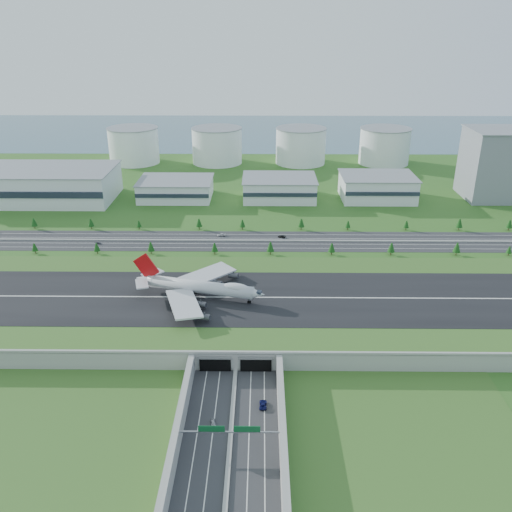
{
  "coord_description": "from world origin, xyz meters",
  "views": [
    {
      "loc": [
        10.61,
        -238.67,
        135.02
      ],
      "look_at": [
        7.61,
        35.0,
        15.43
      ],
      "focal_mm": 38.0,
      "sensor_mm": 36.0,
      "label": 1
    }
  ],
  "objects_px": {
    "fuel_tank_a": "(134,146)",
    "car_5": "(282,236)",
    "car_0": "(213,423)",
    "boeing_747": "(199,287)",
    "car_2": "(263,404)",
    "car_7": "(221,235)",
    "car_4": "(98,243)",
    "office_tower": "(495,164)"
  },
  "relations": [
    {
      "from": "fuel_tank_a",
      "to": "car_5",
      "type": "height_order",
      "value": "fuel_tank_a"
    },
    {
      "from": "car_0",
      "to": "car_5",
      "type": "relative_size",
      "value": 0.84
    },
    {
      "from": "boeing_747",
      "to": "car_2",
      "type": "relative_size",
      "value": 11.31
    },
    {
      "from": "car_0",
      "to": "car_7",
      "type": "xyz_separation_m",
      "value": [
        -10.08,
        186.95,
        0.1
      ]
    },
    {
      "from": "car_4",
      "to": "car_7",
      "type": "relative_size",
      "value": 0.68
    },
    {
      "from": "car_0",
      "to": "car_4",
      "type": "relative_size",
      "value": 1.11
    },
    {
      "from": "boeing_747",
      "to": "car_7",
      "type": "distance_m",
      "value": 104.57
    },
    {
      "from": "car_5",
      "to": "boeing_747",
      "type": "bearing_deg",
      "value": -2.69
    },
    {
      "from": "boeing_747",
      "to": "car_7",
      "type": "height_order",
      "value": "boeing_747"
    },
    {
      "from": "car_5",
      "to": "car_7",
      "type": "height_order",
      "value": "car_5"
    },
    {
      "from": "car_5",
      "to": "car_4",
      "type": "bearing_deg",
      "value": -63.19
    },
    {
      "from": "car_2",
      "to": "car_4",
      "type": "height_order",
      "value": "car_2"
    },
    {
      "from": "fuel_tank_a",
      "to": "office_tower",
      "type": "bearing_deg",
      "value": -19.77
    },
    {
      "from": "office_tower",
      "to": "car_5",
      "type": "distance_m",
      "value": 200.86
    },
    {
      "from": "car_2",
      "to": "car_0",
      "type": "bearing_deg",
      "value": 30.71
    },
    {
      "from": "boeing_747",
      "to": "office_tower",
      "type": "bearing_deg",
      "value": 55.66
    },
    {
      "from": "office_tower",
      "to": "car_5",
      "type": "relative_size",
      "value": 10.55
    },
    {
      "from": "car_0",
      "to": "car_7",
      "type": "distance_m",
      "value": 187.22
    },
    {
      "from": "boeing_747",
      "to": "car_2",
      "type": "distance_m",
      "value": 80.64
    },
    {
      "from": "fuel_tank_a",
      "to": "car_7",
      "type": "bearing_deg",
      "value": -63.4
    },
    {
      "from": "car_0",
      "to": "car_5",
      "type": "bearing_deg",
      "value": 69.33
    },
    {
      "from": "fuel_tank_a",
      "to": "car_7",
      "type": "xyz_separation_m",
      "value": [
        103.22,
        -206.16,
        -16.54
      ]
    },
    {
      "from": "office_tower",
      "to": "car_7",
      "type": "xyz_separation_m",
      "value": [
        -216.78,
        -91.16,
        -26.54
      ]
    },
    {
      "from": "car_2",
      "to": "fuel_tank_a",
      "type": "bearing_deg",
      "value": -69.77
    },
    {
      "from": "boeing_747",
      "to": "car_4",
      "type": "xyz_separation_m",
      "value": [
        -76.44,
        89.01,
        -13.2
      ]
    },
    {
      "from": "car_4",
      "to": "car_5",
      "type": "bearing_deg",
      "value": -72.38
    },
    {
      "from": "boeing_747",
      "to": "car_5",
      "type": "bearing_deg",
      "value": 80.39
    },
    {
      "from": "car_0",
      "to": "car_5",
      "type": "height_order",
      "value": "car_5"
    },
    {
      "from": "office_tower",
      "to": "car_0",
      "type": "xyz_separation_m",
      "value": [
        -206.7,
        -278.11,
        -26.63
      ]
    },
    {
      "from": "car_5",
      "to": "car_7",
      "type": "bearing_deg",
      "value": -72.47
    },
    {
      "from": "office_tower",
      "to": "fuel_tank_a",
      "type": "distance_m",
      "value": 340.18
    },
    {
      "from": "car_4",
      "to": "car_7",
      "type": "xyz_separation_m",
      "value": [
        79.87,
        14.69,
        0.17
      ]
    },
    {
      "from": "fuel_tank_a",
      "to": "car_2",
      "type": "distance_m",
      "value": 405.14
    },
    {
      "from": "boeing_747",
      "to": "car_5",
      "type": "xyz_separation_m",
      "value": [
        44.55,
        101.14,
        -13.02
      ]
    },
    {
      "from": "fuel_tank_a",
      "to": "car_0",
      "type": "xyz_separation_m",
      "value": [
        113.3,
        -393.11,
        -16.63
      ]
    },
    {
      "from": "office_tower",
      "to": "car_2",
      "type": "height_order",
      "value": "office_tower"
    },
    {
      "from": "office_tower",
      "to": "car_4",
      "type": "distance_m",
      "value": 316.1
    },
    {
      "from": "boeing_747",
      "to": "car_2",
      "type": "xyz_separation_m",
      "value": [
        31.68,
        -73.0,
        -13.05
      ]
    },
    {
      "from": "boeing_747",
      "to": "car_5",
      "type": "relative_size",
      "value": 12.87
    },
    {
      "from": "fuel_tank_a",
      "to": "car_4",
      "type": "height_order",
      "value": "fuel_tank_a"
    },
    {
      "from": "car_0",
      "to": "car_2",
      "type": "height_order",
      "value": "car_2"
    },
    {
      "from": "car_7",
      "to": "office_tower",
      "type": "bearing_deg",
      "value": 114.05
    }
  ]
}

